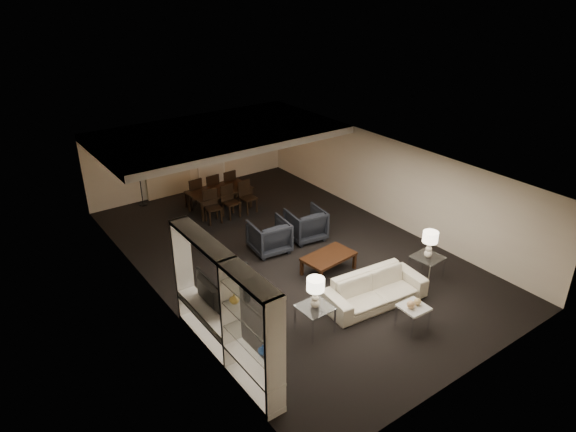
% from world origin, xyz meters
% --- Properties ---
extents(floor, '(11.00, 11.00, 0.00)m').
position_xyz_m(floor, '(0.00, 0.00, 0.00)').
color(floor, black).
rests_on(floor, ground).
extents(ceiling, '(7.00, 11.00, 0.02)m').
position_xyz_m(ceiling, '(0.00, 0.00, 2.50)').
color(ceiling, silver).
rests_on(ceiling, ground).
extents(wall_back, '(7.00, 0.02, 2.50)m').
position_xyz_m(wall_back, '(0.00, 5.50, 1.25)').
color(wall_back, beige).
rests_on(wall_back, ground).
extents(wall_front, '(7.00, 0.02, 2.50)m').
position_xyz_m(wall_front, '(0.00, -5.50, 1.25)').
color(wall_front, beige).
rests_on(wall_front, ground).
extents(wall_left, '(0.02, 11.00, 2.50)m').
position_xyz_m(wall_left, '(-3.50, 0.00, 1.25)').
color(wall_left, beige).
rests_on(wall_left, ground).
extents(wall_right, '(0.02, 11.00, 2.50)m').
position_xyz_m(wall_right, '(3.50, 0.00, 1.25)').
color(wall_right, beige).
rests_on(wall_right, ground).
extents(ceiling_soffit, '(7.00, 4.00, 0.20)m').
position_xyz_m(ceiling_soffit, '(0.00, 3.50, 2.40)').
color(ceiling_soffit, silver).
rests_on(ceiling_soffit, ceiling).
extents(curtains, '(1.50, 0.12, 2.40)m').
position_xyz_m(curtains, '(-0.90, 5.42, 1.20)').
color(curtains, beige).
rests_on(curtains, wall_back).
extents(door, '(0.90, 0.05, 2.10)m').
position_xyz_m(door, '(0.70, 5.47, 1.05)').
color(door, silver).
rests_on(door, wall_back).
extents(painting, '(0.95, 0.04, 0.65)m').
position_xyz_m(painting, '(2.10, 5.46, 1.55)').
color(painting, '#142D38').
rests_on(painting, wall_back).
extents(media_unit, '(0.38, 3.40, 2.35)m').
position_xyz_m(media_unit, '(-3.31, -2.60, 1.18)').
color(media_unit, white).
rests_on(media_unit, wall_left).
extents(pendant_light, '(0.52, 0.52, 0.24)m').
position_xyz_m(pendant_light, '(0.30, 3.50, 1.92)').
color(pendant_light, '#D8591E').
rests_on(pendant_light, ceiling_soffit).
extents(sofa, '(2.42, 1.15, 0.68)m').
position_xyz_m(sofa, '(0.29, -2.89, 0.34)').
color(sofa, beige).
rests_on(sofa, floor).
extents(coffee_table, '(1.36, 0.88, 0.46)m').
position_xyz_m(coffee_table, '(0.29, -1.29, 0.23)').
color(coffee_table, black).
rests_on(coffee_table, floor).
extents(armchair_left, '(1.04, 1.06, 0.87)m').
position_xyz_m(armchair_left, '(-0.31, 0.41, 0.44)').
color(armchair_left, black).
rests_on(armchair_left, floor).
extents(armchair_right, '(1.05, 1.07, 0.87)m').
position_xyz_m(armchair_right, '(0.89, 0.41, 0.44)').
color(armchair_right, black).
rests_on(armchair_right, floor).
extents(side_table_left, '(0.66, 0.66, 0.60)m').
position_xyz_m(side_table_left, '(-1.41, -2.89, 0.30)').
color(side_table_left, white).
rests_on(side_table_left, floor).
extents(side_table_right, '(0.69, 0.69, 0.60)m').
position_xyz_m(side_table_right, '(1.99, -2.89, 0.30)').
color(side_table_right, white).
rests_on(side_table_right, floor).
extents(table_lamp_left, '(0.37, 0.37, 0.66)m').
position_xyz_m(table_lamp_left, '(-1.41, -2.89, 0.93)').
color(table_lamp_left, white).
rests_on(table_lamp_left, side_table_left).
extents(table_lamp_right, '(0.39, 0.39, 0.66)m').
position_xyz_m(table_lamp_right, '(1.99, -2.89, 0.93)').
color(table_lamp_right, '#F3E5CD').
rests_on(table_lamp_right, side_table_right).
extents(marble_table, '(0.56, 0.56, 0.54)m').
position_xyz_m(marble_table, '(0.29, -3.99, 0.27)').
color(marble_table, silver).
rests_on(marble_table, floor).
extents(gold_gourd_a, '(0.17, 0.17, 0.17)m').
position_xyz_m(gold_gourd_a, '(0.19, -3.99, 0.62)').
color(gold_gourd_a, '#DEAD75').
rests_on(gold_gourd_a, marble_table).
extents(gold_gourd_b, '(0.15, 0.15, 0.15)m').
position_xyz_m(gold_gourd_b, '(0.39, -3.99, 0.61)').
color(gold_gourd_b, tan).
rests_on(gold_gourd_b, marble_table).
extents(television, '(1.09, 0.14, 0.63)m').
position_xyz_m(television, '(-3.28, -1.82, 1.06)').
color(television, black).
rests_on(television, media_unit).
extents(vase_blue, '(0.17, 0.17, 0.18)m').
position_xyz_m(vase_blue, '(-3.31, -3.90, 1.15)').
color(vase_blue, '#254FA3').
rests_on(vase_blue, media_unit).
extents(vase_amber, '(0.17, 0.17, 0.18)m').
position_xyz_m(vase_amber, '(-3.31, -3.03, 1.65)').
color(vase_amber, gold).
rests_on(vase_amber, media_unit).
extents(floor_speaker, '(0.13, 0.13, 1.03)m').
position_xyz_m(floor_speaker, '(-2.01, -1.21, 0.51)').
color(floor_speaker, black).
rests_on(floor_speaker, floor).
extents(dining_table, '(1.92, 1.10, 0.66)m').
position_xyz_m(dining_table, '(-0.08, 3.43, 0.33)').
color(dining_table, black).
rests_on(dining_table, floor).
extents(chair_nl, '(0.51, 0.51, 0.99)m').
position_xyz_m(chair_nl, '(-0.68, 2.78, 0.49)').
color(chair_nl, black).
rests_on(chair_nl, floor).
extents(chair_nm, '(0.49, 0.49, 0.99)m').
position_xyz_m(chair_nm, '(-0.08, 2.78, 0.49)').
color(chair_nm, black).
rests_on(chair_nm, floor).
extents(chair_nr, '(0.50, 0.50, 0.99)m').
position_xyz_m(chair_nr, '(0.52, 2.78, 0.49)').
color(chair_nr, black).
rests_on(chair_nr, floor).
extents(chair_fl, '(0.49, 0.49, 0.99)m').
position_xyz_m(chair_fl, '(-0.68, 4.08, 0.49)').
color(chair_fl, black).
rests_on(chair_fl, floor).
extents(chair_fm, '(0.47, 0.47, 0.99)m').
position_xyz_m(chair_fm, '(-0.08, 4.08, 0.49)').
color(chair_fm, black).
rests_on(chair_fm, floor).
extents(chair_fr, '(0.48, 0.48, 0.99)m').
position_xyz_m(chair_fr, '(0.52, 4.08, 0.49)').
color(chair_fr, black).
rests_on(chair_fr, floor).
extents(floor_lamp, '(0.34, 0.34, 1.79)m').
position_xyz_m(floor_lamp, '(-1.91, 5.20, 0.90)').
color(floor_lamp, black).
rests_on(floor_lamp, floor).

